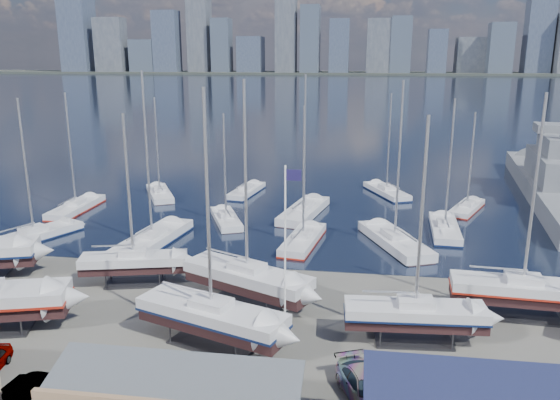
# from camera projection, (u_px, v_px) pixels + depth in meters

# --- Properties ---
(ground) EXTENTS (1400.00, 1400.00, 0.00)m
(ground) POSITION_uv_depth(u_px,v_px,m) (236.00, 318.00, 40.56)
(ground) COLOR #605E59
(ground) RESTS_ON ground
(water) EXTENTS (1400.00, 600.00, 0.40)m
(water) POSITION_uv_depth(u_px,v_px,m) (346.00, 88.00, 337.22)
(water) COLOR #171F35
(water) RESTS_ON ground
(far_shore) EXTENTS (1400.00, 80.00, 2.20)m
(far_shore) POSITION_uv_depth(u_px,v_px,m) (353.00, 73.00, 585.68)
(far_shore) COLOR #2D332D
(far_shore) RESTS_ON ground
(skyline) EXTENTS (639.14, 43.80, 107.69)m
(skyline) POSITION_uv_depth(u_px,v_px,m) (347.00, 36.00, 571.09)
(skyline) COLOR #475166
(skyline) RESTS_ON far_shore
(sailboat_cradle_2) EXTENTS (9.15, 4.49, 14.51)m
(sailboat_cradle_2) POSITION_uv_depth(u_px,v_px,m) (134.00, 262.00, 46.15)
(sailboat_cradle_2) COLOR #2D2D33
(sailboat_cradle_2) RESTS_ON ground
(sailboat_cradle_3) EXTENTS (11.01, 6.44, 17.10)m
(sailboat_cradle_3) POSITION_uv_depth(u_px,v_px,m) (212.00, 316.00, 36.23)
(sailboat_cradle_3) COLOR #2D2D33
(sailboat_cradle_3) RESTS_ON ground
(sailboat_cradle_4) EXTENTS (10.92, 7.23, 17.30)m
(sailboat_cradle_4) POSITION_uv_depth(u_px,v_px,m) (247.00, 278.00, 42.43)
(sailboat_cradle_4) COLOR #2D2D33
(sailboat_cradle_4) RESTS_ON ground
(sailboat_cradle_5) EXTENTS (9.64, 3.25, 15.39)m
(sailboat_cradle_5) POSITION_uv_depth(u_px,v_px,m) (415.00, 314.00, 36.71)
(sailboat_cradle_5) COLOR #2D2D33
(sailboat_cradle_5) RESTS_ON ground
(sailboat_cradle_6) EXTENTS (10.41, 3.53, 16.52)m
(sailboat_cradle_6) POSITION_uv_depth(u_px,v_px,m) (522.00, 291.00, 40.25)
(sailboat_cradle_6) COLOR #2D2D33
(sailboat_cradle_6) RESTS_ON ground
(sailboat_moored_0) EXTENTS (7.09, 10.63, 15.54)m
(sailboat_moored_0) POSITION_uv_depth(u_px,v_px,m) (34.00, 237.00, 57.73)
(sailboat_moored_0) COLOR black
(sailboat_moored_0) RESTS_ON water
(sailboat_moored_1) EXTENTS (3.02, 10.33, 15.39)m
(sailboat_moored_1) POSITION_uv_depth(u_px,v_px,m) (76.00, 209.00, 68.48)
(sailboat_moored_1) COLOR black
(sailboat_moored_1) RESTS_ON water
(sailboat_moored_2) EXTENTS (6.71, 9.59, 14.25)m
(sailboat_moored_2) POSITION_uv_depth(u_px,v_px,m) (160.00, 195.00, 75.37)
(sailboat_moored_2) COLOR black
(sailboat_moored_2) RESTS_ON water
(sailboat_moored_3) EXTENTS (5.23, 12.66, 18.37)m
(sailboat_moored_3) POSITION_uv_depth(u_px,v_px,m) (152.00, 242.00, 56.20)
(sailboat_moored_3) COLOR black
(sailboat_moored_3) RESTS_ON water
(sailboat_moored_4) EXTENTS (5.73, 9.08, 13.31)m
(sailboat_moored_4) POSITION_uv_depth(u_px,v_px,m) (226.00, 220.00, 63.72)
(sailboat_moored_4) COLOR black
(sailboat_moored_4) RESTS_ON water
(sailboat_moored_5) EXTENTS (4.09, 9.54, 13.81)m
(sailboat_moored_5) POSITION_uv_depth(u_px,v_px,m) (246.00, 192.00, 76.90)
(sailboat_moored_5) COLOR black
(sailboat_moored_5) RESTS_ON water
(sailboat_moored_6) EXTENTS (4.24, 10.26, 14.88)m
(sailboat_moored_6) POSITION_uv_depth(u_px,v_px,m) (303.00, 241.00, 56.45)
(sailboat_moored_6) COLOR black
(sailboat_moored_6) RESTS_ON water
(sailboat_moored_7) EXTENTS (5.62, 12.14, 17.68)m
(sailboat_moored_7) POSITION_uv_depth(u_px,v_px,m) (304.00, 213.00, 66.61)
(sailboat_moored_7) COLOR black
(sailboat_moored_7) RESTS_ON water
(sailboat_moored_8) EXTENTS (6.53, 10.11, 14.71)m
(sailboat_moored_8) POSITION_uv_depth(u_px,v_px,m) (386.00, 193.00, 76.59)
(sailboat_moored_8) COLOR black
(sailboat_moored_8) RESTS_ON water
(sailboat_moored_9) EXTENTS (7.49, 11.91, 17.47)m
(sailboat_moored_9) POSITION_uv_depth(u_px,v_px,m) (394.00, 243.00, 55.90)
(sailboat_moored_9) COLOR black
(sailboat_moored_9) RESTS_ON water
(sailboat_moored_10) EXTENTS (3.46, 10.39, 15.31)m
(sailboat_moored_10) POSITION_uv_depth(u_px,v_px,m) (444.00, 230.00, 60.05)
(sailboat_moored_10) COLOR black
(sailboat_moored_10) RESTS_ON water
(sailboat_moored_11) EXTENTS (5.83, 8.88, 12.95)m
(sailboat_moored_11) POSITION_uv_depth(u_px,v_px,m) (467.00, 209.00, 68.44)
(sailboat_moored_11) COLOR black
(sailboat_moored_11) RESTS_ON water
(naval_ship_east) EXTENTS (13.36, 46.81, 18.16)m
(naval_ship_east) POSITION_uv_depth(u_px,v_px,m) (555.00, 186.00, 74.40)
(naval_ship_east) COLOR slate
(naval_ship_east) RESTS_ON water
(car_b) EXTENTS (4.46, 1.91, 1.43)m
(car_b) POSITION_uv_depth(u_px,v_px,m) (43.00, 391.00, 30.51)
(car_b) COLOR gray
(car_b) RESTS_ON ground
(car_c) EXTENTS (4.18, 5.52, 1.39)m
(car_c) POSITION_uv_depth(u_px,v_px,m) (174.00, 399.00, 29.82)
(car_c) COLOR gray
(car_c) RESTS_ON ground
(car_d) EXTENTS (4.25, 6.01, 1.62)m
(car_d) POSITION_uv_depth(u_px,v_px,m) (367.00, 388.00, 30.68)
(car_d) COLOR gray
(car_d) RESTS_ON ground
(flagpole) EXTENTS (1.08, 0.12, 12.23)m
(flagpole) POSITION_uv_depth(u_px,v_px,m) (286.00, 243.00, 35.54)
(flagpole) COLOR white
(flagpole) RESTS_ON ground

